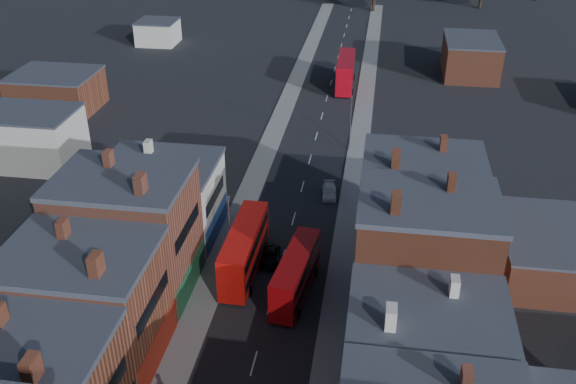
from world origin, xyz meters
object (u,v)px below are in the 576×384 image
(bus_0, at_px, (244,249))
(bus_2, at_px, (346,72))
(bus_1, at_px, (296,274))
(car_2, at_px, (270,256))
(car_3, at_px, (329,192))

(bus_0, distance_m, bus_2, 57.42)
(bus_0, xyz_separation_m, bus_1, (5.72, -2.88, -0.31))
(bus_2, distance_m, car_2, 55.06)
(bus_0, height_order, bus_1, bus_0)
(car_2, bearing_deg, bus_0, -141.55)
(car_3, bearing_deg, bus_0, -118.60)
(bus_2, height_order, car_2, bus_2)
(bus_0, height_order, car_3, bus_0)
(bus_0, xyz_separation_m, car_2, (2.26, 2.22, -2.15))
(bus_1, bearing_deg, car_2, 131.42)
(bus_0, relative_size, car_3, 2.79)
(bus_1, xyz_separation_m, car_2, (-3.46, 5.10, -1.85))
(bus_0, xyz_separation_m, car_3, (7.13, 17.20, -2.14))
(bus_2, bearing_deg, bus_0, -97.58)
(bus_1, distance_m, car_2, 6.43)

